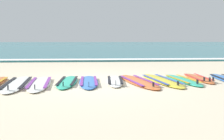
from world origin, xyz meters
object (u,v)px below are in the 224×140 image
Objects in this scene: surfboard_5 at (115,81)px; surfboard_6 at (138,81)px; surfboard_1 at (17,84)px; surfboard_8 at (182,80)px; surfboard_7 at (161,80)px; surfboard_9 at (198,78)px; surfboard_2 at (40,83)px; surfboard_3 at (68,82)px; surfboard_4 at (89,82)px.

surfboard_5 and surfboard_6 have the same top height.
surfboard_1 is 1.35× the size of surfboard_5.
surfboard_5 is 2.03m from surfboard_8.
surfboard_8 is at bearing 6.69° from surfboard_6.
surfboard_9 is at bearing 14.29° from surfboard_7.
surfboard_2 and surfboard_5 have the same top height.
surfboard_2 is at bearing -162.89° from surfboard_3.
surfboard_1 is 0.61m from surfboard_2.
surfboard_4 and surfboard_8 have the same top height.
surfboard_9 is (1.97, 0.45, 0.00)m from surfboard_6.
surfboard_2 and surfboard_3 have the same top height.
surfboard_6 is (2.77, 0.18, -0.00)m from surfboard_2.
surfboard_7 is at bearing -165.71° from surfboard_9.
surfboard_4 is at bearing -176.92° from surfboard_8.
surfboard_1 is 1.21× the size of surfboard_8.
surfboard_2 is 0.95× the size of surfboard_6.
surfboard_4 is at bearing -173.62° from surfboard_5.
surfboard_6 is at bearing -169.49° from surfboard_7.
surfboard_2 is 2.78m from surfboard_6.
surfboard_7 is at bearing 1.80° from surfboard_3.
surfboard_4 and surfboard_5 have the same top height.
surfboard_6 is (3.38, 0.18, 0.00)m from surfboard_1.
surfboard_8 is at bearing 1.92° from surfboard_3.
surfboard_4 is at bearing 5.61° from surfboard_1.
surfboard_7 is (3.49, 0.31, -0.00)m from surfboard_2.
surfboard_9 is at bearing 7.61° from surfboard_2.
surfboard_9 is (2.63, 0.36, -0.00)m from surfboard_5.
surfboard_6 is at bearing -1.31° from surfboard_3.
surfboard_2 is 3.51m from surfboard_7.
surfboard_3 and surfboard_5 have the same top height.
surfboard_5 and surfboard_9 have the same top height.
surfboard_2 and surfboard_6 have the same top height.
surfboard_9 is (0.60, 0.29, 0.00)m from surfboard_8.
surfboard_5 is at bearing 6.38° from surfboard_4.
surfboard_1 is 1.02× the size of surfboard_7.
surfboard_1 is 2.73m from surfboard_5.
surfboard_4 is 3.42m from surfboard_9.
surfboard_4 is 1.13× the size of surfboard_9.
surfboard_7 is 1.19× the size of surfboard_8.
surfboard_1 and surfboard_4 have the same top height.
surfboard_3 is at bearing -178.20° from surfboard_7.
surfboard_3 is at bearing -177.97° from surfboard_5.
surfboard_3 is 2.03m from surfboard_6.
surfboard_2 is at bearing -176.25° from surfboard_6.
surfboard_7 and surfboard_8 have the same top height.
surfboard_8 is at bearing 2.41° from surfboard_7.
surfboard_6 is (0.67, -0.09, -0.00)m from surfboard_5.
surfboard_2 is 4.78m from surfboard_9.
surfboard_5 is (2.11, 0.28, 0.00)m from surfboard_2.
surfboard_7 is at bearing 4.40° from surfboard_1.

